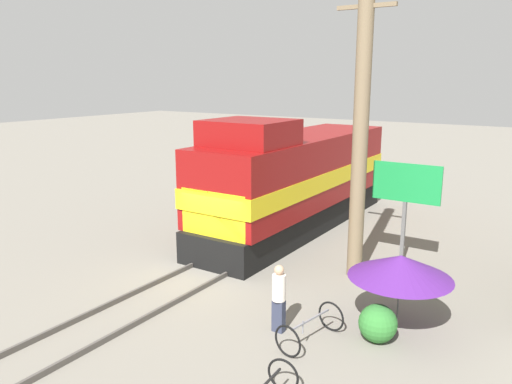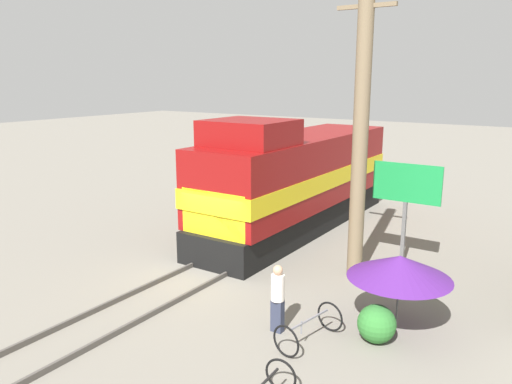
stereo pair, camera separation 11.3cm
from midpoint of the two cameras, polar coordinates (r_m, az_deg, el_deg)
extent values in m
plane|color=slate|center=(16.96, -4.51, -8.70)|extent=(120.00, 120.00, 0.00)
cube|color=#4C4742|center=(17.35, -6.40, -7.96)|extent=(0.08, 33.08, 0.15)
cube|color=#4C4742|center=(16.53, -2.53, -8.98)|extent=(0.08, 33.08, 0.15)
cube|color=black|center=(21.33, 4.95, -2.58)|extent=(2.80, 12.07, 1.12)
cube|color=maroon|center=(20.89, 5.05, 2.60)|extent=(3.04, 11.59, 2.80)
cube|color=yellow|center=(20.95, 5.03, 1.85)|extent=(3.08, 11.71, 0.70)
cube|color=yellow|center=(16.94, -3.03, -1.98)|extent=(2.59, 1.69, 1.54)
cube|color=maroon|center=(17.56, -0.54, 6.79)|extent=(2.86, 2.66, 0.90)
cylinder|color=#726047|center=(15.57, 12.08, 6.93)|extent=(0.48, 0.48, 9.38)
cube|color=#726047|center=(15.62, 12.73, 20.03)|extent=(1.80, 0.12, 0.12)
cylinder|color=#4C4C4C|center=(13.29, 16.14, -11.27)|extent=(0.05, 0.05, 1.81)
cone|color=#4C1E72|center=(13.01, 16.34, -8.21)|extent=(2.59, 2.59, 0.58)
cube|color=#595959|center=(17.49, 16.66, -4.65)|extent=(0.12, 0.12, 2.24)
cube|color=#198C3F|center=(17.06, 17.04, 1.00)|extent=(2.25, 0.08, 1.28)
sphere|color=#2D722D|center=(12.74, 13.88, -14.41)|extent=(0.93, 0.93, 0.93)
cube|color=#2D3347|center=(12.87, 2.72, -13.94)|extent=(0.30, 0.20, 0.85)
cylinder|color=silver|center=(12.55, 2.76, -10.85)|extent=(0.34, 0.34, 0.67)
sphere|color=tan|center=(12.37, 2.79, -8.90)|extent=(0.25, 0.25, 0.25)
torus|color=black|center=(11.86, 3.73, -16.66)|extent=(0.76, 0.19, 0.77)
torus|color=black|center=(13.04, 8.70, -13.89)|extent=(0.76, 0.19, 0.77)
cube|color=slate|center=(12.33, 6.38, -14.29)|extent=(0.31, 1.41, 0.04)
cylinder|color=slate|center=(12.17, 5.48, -15.15)|extent=(0.04, 0.04, 0.32)
torus|color=black|center=(10.77, 3.16, -20.15)|extent=(0.71, 0.08, 0.71)
camera|label=1|loc=(0.06, -89.80, 0.05)|focal=35.00mm
camera|label=2|loc=(0.06, 90.20, -0.05)|focal=35.00mm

